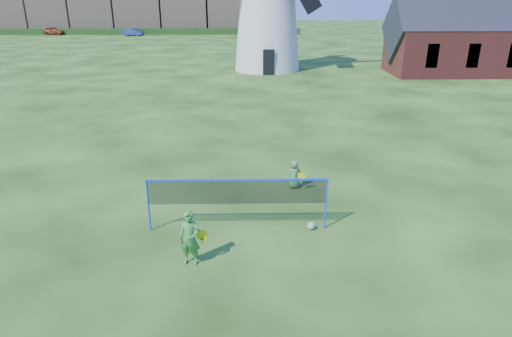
{
  "coord_description": "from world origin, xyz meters",
  "views": [
    {
      "loc": [
        -0.06,
        -11.7,
        6.3
      ],
      "look_at": [
        0.2,
        0.5,
        1.5
      ],
      "focal_mm": 31.17,
      "sensor_mm": 36.0,
      "label": 1
    }
  ],
  "objects_px": {
    "play_ball": "(311,226)",
    "player_girl": "(190,238)",
    "car_left": "(54,31)",
    "badminton_net": "(237,193)",
    "car_right": "(133,32)",
    "chapel": "(460,40)",
    "player_boy": "(295,174)"
  },
  "relations": [
    {
      "from": "chapel",
      "to": "player_girl",
      "type": "bearing_deg",
      "value": -124.15
    },
    {
      "from": "chapel",
      "to": "car_right",
      "type": "height_order",
      "value": "chapel"
    },
    {
      "from": "chapel",
      "to": "play_ball",
      "type": "height_order",
      "value": "chapel"
    },
    {
      "from": "badminton_net",
      "to": "player_girl",
      "type": "height_order",
      "value": "badminton_net"
    },
    {
      "from": "player_girl",
      "to": "car_right",
      "type": "xyz_separation_m",
      "value": [
        -17.0,
        66.15,
        -0.15
      ]
    },
    {
      "from": "chapel",
      "to": "badminton_net",
      "type": "distance_m",
      "value": 32.0
    },
    {
      "from": "play_ball",
      "to": "car_right",
      "type": "distance_m",
      "value": 67.58
    },
    {
      "from": "play_ball",
      "to": "badminton_net",
      "type": "bearing_deg",
      "value": 178.0
    },
    {
      "from": "chapel",
      "to": "play_ball",
      "type": "distance_m",
      "value": 31.0
    },
    {
      "from": "player_girl",
      "to": "play_ball",
      "type": "bearing_deg",
      "value": 36.12
    },
    {
      "from": "player_boy",
      "to": "chapel",
      "type": "bearing_deg",
      "value": -128.17
    },
    {
      "from": "play_ball",
      "to": "car_right",
      "type": "relative_size",
      "value": 0.06
    },
    {
      "from": "chapel",
      "to": "badminton_net",
      "type": "bearing_deg",
      "value": -124.22
    },
    {
      "from": "badminton_net",
      "to": "car_left",
      "type": "height_order",
      "value": "badminton_net"
    },
    {
      "from": "badminton_net",
      "to": "play_ball",
      "type": "relative_size",
      "value": 22.95
    },
    {
      "from": "chapel",
      "to": "car_right",
      "type": "xyz_separation_m",
      "value": [
        -36.11,
        37.97,
        -2.18
      ]
    },
    {
      "from": "badminton_net",
      "to": "play_ball",
      "type": "bearing_deg",
      "value": -2.0
    },
    {
      "from": "car_left",
      "to": "chapel",
      "type": "bearing_deg",
      "value": -116.52
    },
    {
      "from": "badminton_net",
      "to": "car_left",
      "type": "xyz_separation_m",
      "value": [
        -31.65,
        66.37,
        -0.49
      ]
    },
    {
      "from": "play_ball",
      "to": "car_left",
      "type": "relative_size",
      "value": 0.06
    },
    {
      "from": "chapel",
      "to": "car_left",
      "type": "distance_m",
      "value": 63.74
    },
    {
      "from": "badminton_net",
      "to": "car_right",
      "type": "relative_size",
      "value": 1.46
    },
    {
      "from": "badminton_net",
      "to": "car_left",
      "type": "distance_m",
      "value": 73.53
    },
    {
      "from": "player_girl",
      "to": "play_ball",
      "type": "relative_size",
      "value": 6.57
    },
    {
      "from": "play_ball",
      "to": "player_girl",
      "type": "bearing_deg",
      "value": -152.69
    },
    {
      "from": "chapel",
      "to": "car_left",
      "type": "height_order",
      "value": "chapel"
    },
    {
      "from": "car_right",
      "to": "badminton_net",
      "type": "bearing_deg",
      "value": -150.87
    },
    {
      "from": "badminton_net",
      "to": "player_girl",
      "type": "xyz_separation_m",
      "value": [
        -1.14,
        -1.75,
        -0.42
      ]
    },
    {
      "from": "player_girl",
      "to": "play_ball",
      "type": "height_order",
      "value": "player_girl"
    },
    {
      "from": "badminton_net",
      "to": "play_ball",
      "type": "height_order",
      "value": "badminton_net"
    },
    {
      "from": "badminton_net",
      "to": "car_left",
      "type": "bearing_deg",
      "value": 115.49
    },
    {
      "from": "car_right",
      "to": "player_boy",
      "type": "bearing_deg",
      "value": -148.55
    }
  ]
}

